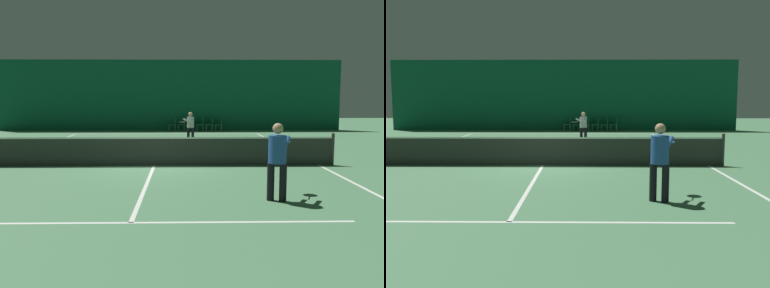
# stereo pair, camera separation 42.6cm
# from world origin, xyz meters

# --- Properties ---
(ground_plane) EXTENTS (60.00, 60.00, 0.00)m
(ground_plane) POSITION_xyz_m (0.00, 0.00, 0.00)
(ground_plane) COLOR #4C7F56
(backdrop_curtain) EXTENTS (23.00, 0.12, 4.67)m
(backdrop_curtain) POSITION_xyz_m (0.00, 14.60, 2.33)
(backdrop_curtain) COLOR #0F5138
(backdrop_curtain) RESTS_ON ground
(court_line_baseline_far) EXTENTS (11.00, 0.10, 0.00)m
(court_line_baseline_far) POSITION_xyz_m (0.00, 11.90, 0.00)
(court_line_baseline_far) COLOR white
(court_line_baseline_far) RESTS_ON ground
(court_line_service_far) EXTENTS (8.25, 0.10, 0.00)m
(court_line_service_far) POSITION_xyz_m (0.00, 6.40, 0.00)
(court_line_service_far) COLOR white
(court_line_service_far) RESTS_ON ground
(court_line_service_near) EXTENTS (8.25, 0.10, 0.00)m
(court_line_service_near) POSITION_xyz_m (0.00, -6.40, 0.00)
(court_line_service_near) COLOR white
(court_line_service_near) RESTS_ON ground
(court_line_sideline_right) EXTENTS (0.10, 23.80, 0.00)m
(court_line_sideline_right) POSITION_xyz_m (5.50, 0.00, 0.00)
(court_line_sideline_right) COLOR white
(court_line_sideline_right) RESTS_ON ground
(court_line_centre) EXTENTS (0.10, 12.80, 0.00)m
(court_line_centre) POSITION_xyz_m (0.00, 0.00, 0.00)
(court_line_centre) COLOR white
(court_line_centre) RESTS_ON ground
(tennis_net) EXTENTS (12.00, 0.10, 1.07)m
(tennis_net) POSITION_xyz_m (0.00, 0.00, 0.51)
(tennis_net) COLOR #2D332D
(tennis_net) RESTS_ON ground
(player_near) EXTENTS (0.82, 1.41, 1.72)m
(player_near) POSITION_xyz_m (3.03, -4.78, 1.00)
(player_near) COLOR black
(player_near) RESTS_ON ground
(player_far) EXTENTS (0.87, 1.30, 1.51)m
(player_far) POSITION_xyz_m (1.32, 7.02, 0.88)
(player_far) COLOR black
(player_far) RESTS_ON ground
(courtside_chair_0) EXTENTS (0.44, 0.44, 0.84)m
(courtside_chair_0) POSITION_xyz_m (0.33, 14.05, 0.49)
(courtside_chair_0) COLOR #99999E
(courtside_chair_0) RESTS_ON ground
(courtside_chair_1) EXTENTS (0.44, 0.44, 0.84)m
(courtside_chair_1) POSITION_xyz_m (0.94, 14.05, 0.49)
(courtside_chair_1) COLOR #99999E
(courtside_chair_1) RESTS_ON ground
(courtside_chair_2) EXTENTS (0.44, 0.44, 0.84)m
(courtside_chair_2) POSITION_xyz_m (1.56, 14.05, 0.49)
(courtside_chair_2) COLOR #99999E
(courtside_chair_2) RESTS_ON ground
(courtside_chair_3) EXTENTS (0.44, 0.44, 0.84)m
(courtside_chair_3) POSITION_xyz_m (2.17, 14.05, 0.49)
(courtside_chair_3) COLOR #99999E
(courtside_chair_3) RESTS_ON ground
(courtside_chair_4) EXTENTS (0.44, 0.44, 0.84)m
(courtside_chair_4) POSITION_xyz_m (2.78, 14.05, 0.49)
(courtside_chair_4) COLOR #99999E
(courtside_chair_4) RESTS_ON ground
(courtside_chair_5) EXTENTS (0.44, 0.44, 0.84)m
(courtside_chair_5) POSITION_xyz_m (3.39, 14.05, 0.49)
(courtside_chair_5) COLOR #99999E
(courtside_chair_5) RESTS_ON ground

